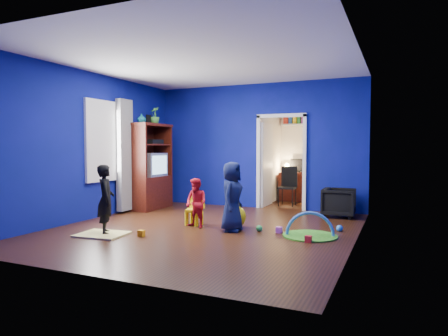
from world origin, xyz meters
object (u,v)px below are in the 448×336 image
at_px(folding_chair, 287,187).
at_px(crt_tv, 151,165).
at_px(child_navy, 232,197).
at_px(toddler_red, 196,203).
at_px(study_desk, 297,187).
at_px(armchair, 339,203).
at_px(vase, 142,118).
at_px(child_black, 106,200).
at_px(tv_armoire, 150,166).
at_px(hopper_ball, 235,217).
at_px(kid_chair, 194,211).
at_px(play_mat, 310,236).

bearing_deg(folding_chair, crt_tv, -148.27).
xyz_separation_m(child_navy, toddler_red, (-0.68, 0.01, -0.15)).
bearing_deg(study_desk, armchair, -56.41).
bearing_deg(vase, folding_chair, 35.62).
bearing_deg(child_black, child_navy, -100.22).
bearing_deg(study_desk, tv_armoire, -136.40).
bearing_deg(child_black, hopper_ball, -93.86).
bearing_deg(kid_chair, toddler_red, -70.13).
height_order(vase, play_mat, vase).
relative_size(play_mat, study_desk, 0.98).
xyz_separation_m(toddler_red, kid_chair, (-0.15, 0.20, -0.19)).
bearing_deg(tv_armoire, vase, -90.00).
bearing_deg(hopper_ball, vase, 159.77).
relative_size(vase, play_mat, 0.24).
xyz_separation_m(vase, tv_armoire, (0.00, 0.30, -1.08)).
height_order(crt_tv, play_mat, crt_tv).
relative_size(child_navy, toddler_red, 1.34).
height_order(child_black, kid_chair, child_black).
bearing_deg(vase, crt_tv, 82.41).
height_order(hopper_ball, folding_chair, folding_chair).
xyz_separation_m(child_navy, hopper_ball, (-0.05, 0.25, -0.39)).
bearing_deg(study_desk, folding_chair, -90.00).
xyz_separation_m(tv_armoire, study_desk, (2.80, 2.67, -0.60)).
bearing_deg(crt_tv, toddler_red, -37.64).
distance_m(play_mat, study_desk, 4.27).
height_order(armchair, play_mat, armchair).
bearing_deg(child_navy, crt_tv, 55.81).
bearing_deg(crt_tv, hopper_ball, -26.08).
relative_size(armchair, tv_armoire, 0.33).
bearing_deg(study_desk, toddler_red, -100.71).
bearing_deg(play_mat, crt_tv, 160.36).
xyz_separation_m(toddler_red, crt_tv, (-1.97, 1.52, 0.58)).
distance_m(armchair, folding_chair, 1.76).
xyz_separation_m(child_black, folding_chair, (1.90, 4.29, -0.11)).
distance_m(tv_armoire, play_mat, 4.35).
bearing_deg(crt_tv, child_black, -71.51).
bearing_deg(play_mat, folding_chair, 110.96).
bearing_deg(vase, hopper_ball, -20.23).
height_order(toddler_red, vase, vase).
bearing_deg(folding_chair, study_desk, 90.00).
distance_m(child_black, tv_armoire, 2.76).
distance_m(armchair, crt_tv, 4.24).
distance_m(child_black, vase, 2.87).
relative_size(child_black, crt_tv, 1.63).
relative_size(hopper_ball, play_mat, 0.47).
distance_m(toddler_red, hopper_ball, 0.72).
relative_size(tv_armoire, play_mat, 2.27).
relative_size(child_navy, tv_armoire, 0.60).
xyz_separation_m(armchair, toddler_red, (-2.16, -2.13, 0.14)).
bearing_deg(armchair, tv_armoire, 96.46).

